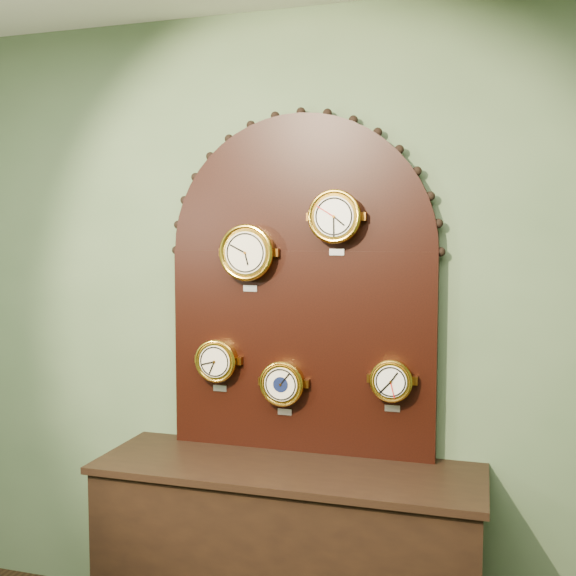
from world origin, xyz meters
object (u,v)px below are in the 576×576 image
(display_board, at_px, (301,274))
(barometer, at_px, (283,383))
(hygrometer, at_px, (217,360))
(arabic_clock, at_px, (335,217))
(shop_counter, at_px, (287,564))
(tide_clock, at_px, (392,380))
(roman_clock, at_px, (248,253))

(display_board, distance_m, barometer, 0.49)
(hygrometer, height_order, barometer, hygrometer)
(arabic_clock, relative_size, barometer, 1.10)
(shop_counter, bearing_deg, tide_clock, 20.32)
(roman_clock, distance_m, arabic_clock, 0.43)
(tide_clock, bearing_deg, arabic_clock, -179.71)
(tide_clock, bearing_deg, display_board, 171.09)
(shop_counter, bearing_deg, display_board, 90.00)
(roman_clock, height_order, arabic_clock, arabic_clock)
(display_board, relative_size, barometer, 6.03)
(hygrometer, bearing_deg, arabic_clock, -0.09)
(barometer, relative_size, tide_clock, 1.08)
(tide_clock, bearing_deg, hygrometer, -179.97)
(arabic_clock, bearing_deg, barometer, 179.87)
(shop_counter, bearing_deg, hygrometer, 157.72)
(roman_clock, bearing_deg, tide_clock, 0.16)
(roman_clock, xyz_separation_m, hygrometer, (-0.15, 0.00, -0.49))
(roman_clock, distance_m, tide_clock, 0.84)
(roman_clock, distance_m, hygrometer, 0.51)
(display_board, height_order, roman_clock, display_board)
(shop_counter, distance_m, roman_clock, 1.35)
(barometer, bearing_deg, arabic_clock, -0.13)
(display_board, xyz_separation_m, hygrometer, (-0.38, -0.07, -0.40))
(shop_counter, xyz_separation_m, display_board, (0.00, 0.22, 1.23))
(arabic_clock, relative_size, tide_clock, 1.20)
(shop_counter, xyz_separation_m, tide_clock, (0.42, 0.15, 0.79))
(hygrometer, height_order, tide_clock, hygrometer)
(roman_clock, height_order, tide_clock, roman_clock)
(barometer, height_order, tide_clock, tide_clock)
(shop_counter, height_order, barometer, barometer)
(shop_counter, relative_size, barometer, 6.31)
(roman_clock, bearing_deg, shop_counter, -34.04)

